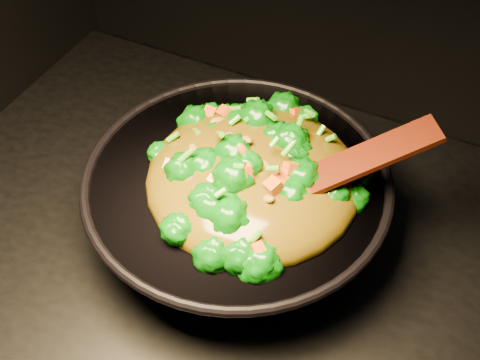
% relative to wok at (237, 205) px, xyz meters
% --- Properties ---
extents(wok, '(0.53, 0.53, 0.13)m').
position_rel_wok_xyz_m(wok, '(0.00, 0.00, 0.00)').
color(wok, black).
rests_on(wok, stovetop).
extents(stir_fry, '(0.41, 0.41, 0.11)m').
position_rel_wok_xyz_m(stir_fry, '(0.02, 0.00, 0.12)').
color(stir_fry, '#095C06').
rests_on(stir_fry, wok).
extents(spatula, '(0.27, 0.22, 0.13)m').
position_rel_wok_xyz_m(spatula, '(0.13, 0.02, 0.12)').
color(spatula, '#3A1107').
rests_on(spatula, wok).
extents(back_pot, '(0.25, 0.25, 0.11)m').
position_rel_wok_xyz_m(back_pot, '(-0.05, 0.15, -0.01)').
color(back_pot, black).
rests_on(back_pot, stovetop).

